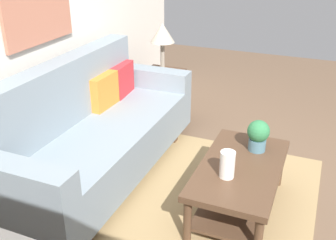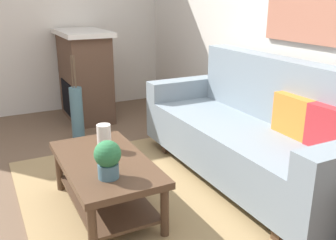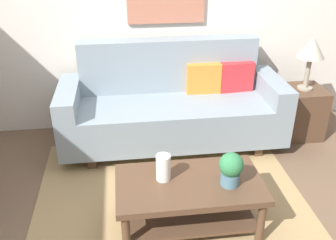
{
  "view_description": "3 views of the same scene",
  "coord_description": "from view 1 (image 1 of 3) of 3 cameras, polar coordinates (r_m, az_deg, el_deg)",
  "views": [
    {
      "loc": [
        -2.5,
        -0.35,
        2.04
      ],
      "look_at": [
        0.3,
        0.81,
        0.6
      ],
      "focal_mm": 42.25,
      "sensor_mm": 36.0,
      "label": 1
    },
    {
      "loc": [
        2.58,
        -0.61,
        1.59
      ],
      "look_at": [
        -0.05,
        0.73,
        0.6
      ],
      "focal_mm": 40.33,
      "sensor_mm": 36.0,
      "label": 2
    },
    {
      "loc": [
        -0.35,
        -2.08,
        2.13
      ],
      "look_at": [
        0.03,
        0.83,
        0.59
      ],
      "focal_mm": 39.91,
      "sensor_mm": 36.0,
      "label": 3
    }
  ],
  "objects": [
    {
      "name": "couch",
      "position": [
        3.57,
        -10.23,
        -1.81
      ],
      "size": [
        2.29,
        0.84,
        1.08
      ],
      "color": "gray",
      "rests_on": "ground_plane"
    },
    {
      "name": "table_lamp",
      "position": [
        4.57,
        -0.81,
        12.19
      ],
      "size": [
        0.28,
        0.28,
        0.57
      ],
      "color": "gray",
      "rests_on": "side_table"
    },
    {
      "name": "ground_plane",
      "position": [
        3.24,
        11.65,
        -14.19
      ],
      "size": [
        9.65,
        9.65,
        0.0
      ],
      "primitive_type": "plane",
      "color": "brown"
    },
    {
      "name": "area_rug",
      "position": [
        3.33,
        3.05,
        -12.26
      ],
      "size": [
        2.31,
        1.95,
        0.01
      ],
      "primitive_type": "cube",
      "color": "#A38456",
      "rests_on": "ground_plane"
    },
    {
      "name": "wall_back",
      "position": [
        3.48,
        -20.41,
        12.43
      ],
      "size": [
        5.65,
        0.1,
        2.7
      ],
      "primitive_type": "cube",
      "color": "silver",
      "rests_on": "ground_plane"
    },
    {
      "name": "potted_plant_tabletop",
      "position": [
        3.26,
        12.87,
        -2.06
      ],
      "size": [
        0.18,
        0.18,
        0.26
      ],
      "color": "slate",
      "rests_on": "coffee_table"
    },
    {
      "name": "throw_pillow_crimson",
      "position": [
        4.09,
        -6.69,
        5.84
      ],
      "size": [
        0.37,
        0.15,
        0.32
      ],
      "primitive_type": "cube",
      "rotation": [
        0.0,
        0.0,
        0.08
      ],
      "color": "red",
      "rests_on": "couch"
    },
    {
      "name": "coffee_table",
      "position": [
        3.15,
        10.27,
        -8.25
      ],
      "size": [
        1.1,
        0.6,
        0.43
      ],
      "color": "#513826",
      "rests_on": "ground_plane"
    },
    {
      "name": "side_table",
      "position": [
        4.78,
        -0.76,
        3.83
      ],
      "size": [
        0.44,
        0.44,
        0.56
      ],
      "primitive_type": "cube",
      "color": "#513826",
      "rests_on": "ground_plane"
    },
    {
      "name": "throw_pillow_orange",
      "position": [
        3.8,
        -9.27,
        4.14
      ],
      "size": [
        0.36,
        0.13,
        0.32
      ],
      "primitive_type": "cube",
      "rotation": [
        0.0,
        0.0,
        -0.02
      ],
      "color": "orange",
      "rests_on": "couch"
    },
    {
      "name": "tabletop_vase",
      "position": [
        2.89,
        8.55,
        -6.36
      ],
      "size": [
        0.11,
        0.11,
        0.21
      ],
      "primitive_type": "cylinder",
      "color": "white",
      "rests_on": "coffee_table"
    }
  ]
}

